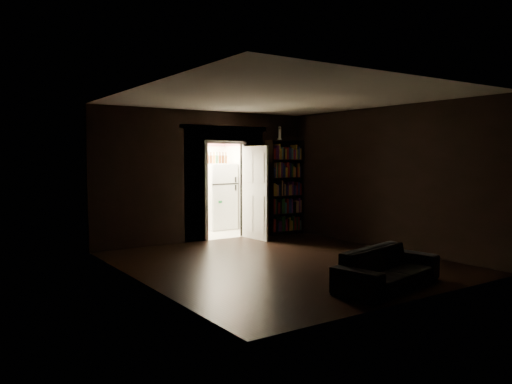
% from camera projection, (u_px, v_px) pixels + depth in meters
% --- Properties ---
extents(ground, '(5.50, 5.50, 0.00)m').
position_uv_depth(ground, '(282.00, 263.00, 8.55)').
color(ground, black).
rests_on(ground, ground).
extents(room_walls, '(5.02, 5.61, 2.84)m').
position_uv_depth(room_walls, '(247.00, 164.00, 9.31)').
color(room_walls, black).
rests_on(room_walls, ground).
extents(kitchen_alcove, '(2.20, 1.80, 2.60)m').
position_uv_depth(kitchen_alcove, '(202.00, 182.00, 11.94)').
color(kitchen_alcove, beige).
rests_on(kitchen_alcove, ground).
extents(sofa, '(1.96, 1.18, 0.70)m').
position_uv_depth(sofa, '(388.00, 262.00, 6.93)').
color(sofa, black).
rests_on(sofa, ground).
extents(bookshelf, '(0.91, 0.35, 2.20)m').
position_uv_depth(bookshelf, '(284.00, 187.00, 11.72)').
color(bookshelf, black).
rests_on(bookshelf, ground).
extents(refrigerator, '(0.94, 0.91, 1.65)m').
position_uv_depth(refrigerator, '(218.00, 196.00, 12.50)').
color(refrigerator, silver).
rests_on(refrigerator, ground).
extents(door, '(0.11, 0.85, 2.05)m').
position_uv_depth(door, '(255.00, 193.00, 10.94)').
color(door, white).
rests_on(door, ground).
extents(figurine, '(0.13, 0.13, 0.32)m').
position_uv_depth(figurine, '(280.00, 133.00, 11.58)').
color(figurine, silver).
rests_on(figurine, bookshelf).
extents(bottles, '(0.71, 0.19, 0.29)m').
position_uv_depth(bottles, '(217.00, 158.00, 12.35)').
color(bottles, black).
rests_on(bottles, refrigerator).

